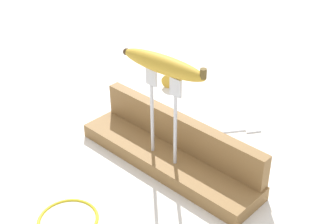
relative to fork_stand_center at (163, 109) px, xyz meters
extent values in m
plane|color=white|center=(0.00, 0.01, -0.14)|extent=(3.00, 3.00, 0.00)
cube|color=olive|center=(0.00, 0.01, -0.13)|extent=(0.42, 0.10, 0.03)
cube|color=olive|center=(0.00, 0.05, -0.08)|extent=(0.42, 0.02, 0.07)
cylinder|color=silver|center=(-0.03, 0.00, -0.04)|extent=(0.01, 0.01, 0.15)
cube|color=silver|center=(-0.03, 0.00, 0.06)|extent=(0.03, 0.01, 0.04)
cylinder|color=silver|center=(0.03, 0.00, -0.04)|extent=(0.01, 0.01, 0.15)
cube|color=silver|center=(0.03, 0.00, 0.06)|extent=(0.03, 0.01, 0.04)
ellipsoid|color=gold|center=(0.00, 0.00, 0.09)|extent=(0.19, 0.05, 0.04)
cylinder|color=brown|center=(0.09, 0.01, 0.10)|extent=(0.01, 0.01, 0.02)
sphere|color=#3F2D19|center=(-0.09, -0.01, 0.09)|extent=(0.01, 0.01, 0.01)
cylinder|color=silver|center=(0.01, 0.18, -0.14)|extent=(0.08, 0.11, 0.01)
cube|color=silver|center=(0.05, 0.24, -0.14)|extent=(0.04, 0.04, 0.01)
cylinder|color=gold|center=(-0.24, 0.28, -0.13)|extent=(0.05, 0.05, 0.04)
cylinder|color=beige|center=(-0.24, 0.30, -0.13)|extent=(0.03, 0.01, 0.03)
torus|color=gold|center=(-0.02, -0.23, -0.14)|extent=(0.11, 0.11, 0.01)
camera|label=1|loc=(0.53, -0.56, 0.47)|focal=50.61mm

